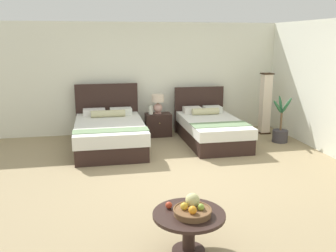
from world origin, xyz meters
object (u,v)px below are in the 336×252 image
object	(u,v)px
table_lamp	(158,102)
loose_apple	(169,205)
vase	(151,110)
potted_palm	(280,130)
coffee_table	(189,223)
floor_lamp_corner	(265,104)
nightstand	(158,125)
bed_near_corner	(211,129)
fruit_bowl	(192,209)
bed_near_window	(110,133)

from	to	relation	value
table_lamp	loose_apple	size ratio (longest dim) A/B	6.05
vase	potted_palm	bearing A→B (deg)	-20.21
coffee_table	potted_palm	distance (m)	4.79
vase	floor_lamp_corner	bearing A→B (deg)	-4.51
nightstand	coffee_table	xyz separation A→B (m)	(-0.49, -4.76, 0.07)
coffee_table	potted_palm	xyz separation A→B (m)	(3.02, 3.72, -0.07)
vase	coffee_table	size ratio (longest dim) A/B	0.26
bed_near_corner	vase	xyz separation A→B (m)	(-1.21, 0.70, 0.33)
nightstand	vase	distance (m)	0.40
bed_near_corner	table_lamp	xyz separation A→B (m)	(-1.04, 0.76, 0.49)
table_lamp	nightstand	bearing A→B (deg)	-90.00
fruit_bowl	loose_apple	bearing A→B (deg)	139.30
loose_apple	floor_lamp_corner	world-z (taller)	floor_lamp_corner
table_lamp	vase	distance (m)	0.24
bed_near_window	coffee_table	distance (m)	4.07
loose_apple	nightstand	bearing A→B (deg)	81.64
vase	coffee_table	bearing A→B (deg)	-93.86
nightstand	potted_palm	world-z (taller)	potted_palm
coffee_table	potted_palm	world-z (taller)	potted_palm
fruit_bowl	vase	bearing A→B (deg)	86.49
vase	coffee_table	world-z (taller)	vase
fruit_bowl	bed_near_corner	bearing A→B (deg)	69.60
bed_near_window	nightstand	world-z (taller)	bed_near_window
loose_apple	floor_lamp_corner	xyz separation A→B (m)	(3.20, 4.36, 0.23)
coffee_table	loose_apple	world-z (taller)	loose_apple
bed_near_corner	fruit_bowl	bearing A→B (deg)	-110.40
bed_near_corner	coffee_table	size ratio (longest dim) A/B	2.76
bed_near_window	table_lamp	size ratio (longest dim) A/B	4.89
bed_near_corner	table_lamp	distance (m)	1.38
bed_near_corner	potted_palm	distance (m)	1.52
nightstand	bed_near_window	bearing A→B (deg)	-147.09
vase	loose_apple	xyz separation A→B (m)	(-0.50, -4.57, -0.14)
bed_near_corner	coffee_table	world-z (taller)	bed_near_corner
loose_apple	bed_near_corner	bearing A→B (deg)	66.07
nightstand	fruit_bowl	size ratio (longest dim) A/B	1.45
nightstand	vase	world-z (taller)	vase
bed_near_corner	fruit_bowl	size ratio (longest dim) A/B	5.24
table_lamp	vase	xyz separation A→B (m)	(-0.18, -0.06, -0.16)
vase	coffee_table	distance (m)	4.74
nightstand	loose_apple	distance (m)	4.66
bed_near_corner	coffee_table	xyz separation A→B (m)	(-1.53, -4.01, 0.04)
vase	coffee_table	xyz separation A→B (m)	(-0.32, -4.72, -0.29)
potted_palm	table_lamp	bearing A→B (deg)	157.34
fruit_bowl	floor_lamp_corner	distance (m)	5.44
bed_near_window	potted_palm	xyz separation A→B (m)	(3.67, -0.29, -0.05)
loose_apple	potted_palm	xyz separation A→B (m)	(3.20, 3.57, -0.22)
bed_near_corner	vase	size ratio (longest dim) A/B	10.73
vase	potted_palm	size ratio (longest dim) A/B	0.19
bed_near_window	loose_apple	xyz separation A→B (m)	(0.47, -3.87, 0.17)
bed_near_window	loose_apple	distance (m)	3.90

